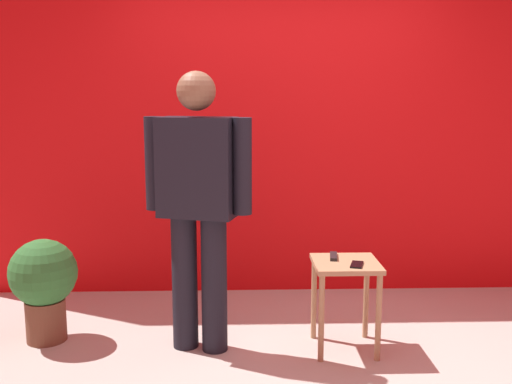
{
  "coord_description": "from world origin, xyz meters",
  "views": [
    {
      "loc": [
        -0.35,
        -3.19,
        1.63
      ],
      "look_at": [
        -0.23,
        0.55,
        0.99
      ],
      "focal_mm": 41.36,
      "sensor_mm": 36.0,
      "label": 1
    }
  ],
  "objects_px": {
    "cell_phone": "(357,265)",
    "side_table": "(346,280)",
    "tv_remote": "(334,256)",
    "standing_person": "(198,198)",
    "potted_plant": "(44,281)"
  },
  "relations": [
    {
      "from": "tv_remote",
      "to": "side_table",
      "type": "bearing_deg",
      "value": -44.82
    },
    {
      "from": "standing_person",
      "to": "side_table",
      "type": "xyz_separation_m",
      "value": [
        0.92,
        -0.04,
        -0.52
      ]
    },
    {
      "from": "side_table",
      "to": "cell_phone",
      "type": "bearing_deg",
      "value": -58.61
    },
    {
      "from": "standing_person",
      "to": "cell_phone",
      "type": "bearing_deg",
      "value": -7.44
    },
    {
      "from": "standing_person",
      "to": "cell_phone",
      "type": "xyz_separation_m",
      "value": [
        0.98,
        -0.13,
        -0.4
      ]
    },
    {
      "from": "standing_person",
      "to": "tv_remote",
      "type": "distance_m",
      "value": 0.95
    },
    {
      "from": "cell_phone",
      "to": "tv_remote",
      "type": "relative_size",
      "value": 0.85
    },
    {
      "from": "side_table",
      "to": "potted_plant",
      "type": "xyz_separation_m",
      "value": [
        -1.95,
        0.19,
        -0.05
      ]
    },
    {
      "from": "side_table",
      "to": "potted_plant",
      "type": "height_order",
      "value": "potted_plant"
    },
    {
      "from": "standing_person",
      "to": "potted_plant",
      "type": "xyz_separation_m",
      "value": [
        -1.03,
        0.15,
        -0.58
      ]
    },
    {
      "from": "standing_person",
      "to": "side_table",
      "type": "height_order",
      "value": "standing_person"
    },
    {
      "from": "standing_person",
      "to": "side_table",
      "type": "bearing_deg",
      "value": -2.67
    },
    {
      "from": "cell_phone",
      "to": "side_table",
      "type": "bearing_deg",
      "value": 138.72
    },
    {
      "from": "tv_remote",
      "to": "cell_phone",
      "type": "bearing_deg",
      "value": -47.25
    },
    {
      "from": "standing_person",
      "to": "cell_phone",
      "type": "relative_size",
      "value": 12.21
    }
  ]
}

